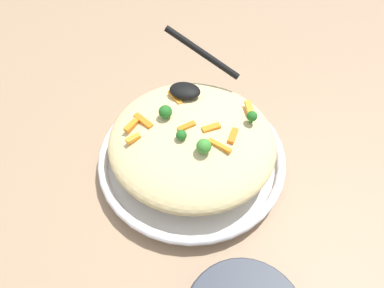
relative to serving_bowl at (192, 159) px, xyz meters
name	(u,v)px	position (x,y,z in m)	size (l,w,h in m)	color
ground_plane	(192,165)	(0.00, 0.00, -0.02)	(2.40, 2.40, 0.00)	#9E7F60
serving_bowl	(192,159)	(0.00, 0.00, 0.00)	(0.34, 0.34, 0.04)	silver
pasta_mound	(192,142)	(0.00, 0.00, 0.05)	(0.29, 0.28, 0.08)	#DBC689
carrot_piece_0	(187,124)	(-0.01, 0.00, 0.09)	(0.03, 0.01, 0.01)	orange
carrot_piece_1	(175,97)	(-0.05, 0.07, 0.09)	(0.04, 0.01, 0.01)	orange
carrot_piece_2	(233,137)	(0.07, 0.00, 0.09)	(0.03, 0.01, 0.01)	orange
carrot_piece_3	(133,138)	(-0.09, -0.04, 0.09)	(0.02, 0.01, 0.01)	orange
carrot_piece_4	(220,146)	(0.05, -0.03, 0.09)	(0.04, 0.01, 0.01)	orange
carrot_piece_5	(249,108)	(0.09, 0.07, 0.09)	(0.03, 0.01, 0.01)	orange
carrot_piece_6	(211,128)	(0.03, 0.01, 0.09)	(0.03, 0.01, 0.01)	orange
carrot_piece_7	(132,124)	(-0.10, -0.01, 0.09)	(0.04, 0.01, 0.01)	orange
carrot_piece_8	(144,120)	(-0.08, 0.00, 0.09)	(0.04, 0.01, 0.01)	orange
broccoli_floret_0	(181,135)	(-0.01, -0.02, 0.10)	(0.02, 0.02, 0.02)	#205B1C
broccoli_floret_1	(252,116)	(0.09, 0.04, 0.10)	(0.02, 0.02, 0.02)	#205B1C
broccoli_floret_2	(204,146)	(0.03, -0.04, 0.10)	(0.02, 0.02, 0.03)	#377928
broccoli_floret_3	(165,112)	(-0.05, 0.02, 0.10)	(0.02, 0.02, 0.03)	#205B1C
serving_spoon	(191,77)	(-0.02, 0.10, 0.11)	(0.15, 0.11, 0.08)	black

